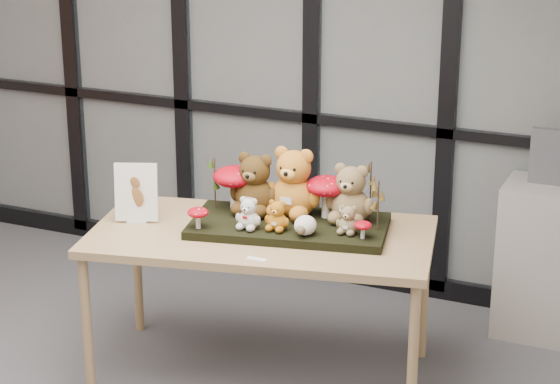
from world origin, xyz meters
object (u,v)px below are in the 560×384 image
at_px(bear_white_bow, 249,211).
at_px(mushroom_front_right, 363,229).
at_px(bear_pooh_yellow, 294,178).
at_px(mushroom_back_right, 326,195).
at_px(bear_brown_medium, 255,180).
at_px(plush_cream_hedgehog, 305,224).
at_px(mushroom_back_left, 235,186).
at_px(bear_beige_small, 348,218).
at_px(bear_tan_back, 351,190).
at_px(sign_holder, 136,195).
at_px(bear_small_yellow, 277,214).
at_px(display_table, 261,245).
at_px(diorama_tray, 289,226).
at_px(mushroom_front_left, 198,217).

bearing_deg(bear_white_bow, mushroom_front_right, -2.18).
height_order(bear_pooh_yellow, mushroom_back_right, bear_pooh_yellow).
distance_m(bear_brown_medium, plush_cream_hedgehog, 0.42).
xyz_separation_m(bear_pooh_yellow, mushroom_back_left, (-0.31, -0.05, -0.07)).
distance_m(bear_beige_small, mushroom_back_left, 0.67).
relative_size(bear_tan_back, bear_beige_small, 2.07).
bearing_deg(sign_holder, bear_brown_medium, 5.15).
xyz_separation_m(bear_small_yellow, plush_cream_hedgehog, (0.15, -0.01, -0.03)).
height_order(display_table, plush_cream_hedgehog, plush_cream_hedgehog).
relative_size(mushroom_back_right, sign_holder, 0.76).
distance_m(display_table, mushroom_back_left, 0.36).
bearing_deg(sign_holder, mushroom_back_left, 11.45).
relative_size(display_table, bear_pooh_yellow, 4.70).
bearing_deg(mushroom_front_right, sign_holder, -172.75).
xyz_separation_m(mushroom_back_right, sign_holder, (-0.90, -0.35, -0.01)).
relative_size(bear_pooh_yellow, sign_holder, 1.26).
xyz_separation_m(diorama_tray, bear_tan_back, (0.28, 0.14, 0.19)).
xyz_separation_m(bear_brown_medium, mushroom_back_right, (0.36, 0.08, -0.06)).
xyz_separation_m(bear_pooh_yellow, bear_beige_small, (0.35, -0.14, -0.12)).
height_order(bear_pooh_yellow, mushroom_front_right, bear_pooh_yellow).
bearing_deg(mushroom_back_left, bear_white_bow, -50.66).
bearing_deg(mushroom_back_right, sign_holder, -158.58).
relative_size(display_table, mushroom_front_right, 19.28).
bearing_deg(bear_beige_small, bear_white_bow, -176.04).
relative_size(bear_small_yellow, mushroom_back_right, 0.71).
distance_m(bear_small_yellow, bear_white_bow, 0.14).
relative_size(mushroom_back_right, mushroom_front_left, 2.02).
relative_size(mushroom_back_left, sign_holder, 0.81).
height_order(bear_small_yellow, mushroom_back_left, mushroom_back_left).
relative_size(bear_pooh_yellow, plush_cream_hedgehog, 3.65).
bearing_deg(bear_white_bow, mushroom_back_right, 34.10).
xyz_separation_m(bear_small_yellow, mushroom_front_right, (0.42, 0.06, -0.04)).
distance_m(display_table, bear_pooh_yellow, 0.38).
bearing_deg(bear_pooh_yellow, diorama_tray, -91.66).
xyz_separation_m(bear_brown_medium, mushroom_front_left, (-0.16, -0.32, -0.12)).
xyz_separation_m(bear_pooh_yellow, mushroom_front_right, (0.43, -0.17, -0.15)).
distance_m(bear_brown_medium, bear_white_bow, 0.25).
bearing_deg(bear_brown_medium, bear_white_bow, -85.11).
distance_m(display_table, diorama_tray, 0.17).
bearing_deg(bear_small_yellow, bear_brown_medium, 126.00).
distance_m(diorama_tray, mushroom_back_left, 0.37).
bearing_deg(diorama_tray, mushroom_back_left, 156.46).
distance_m(diorama_tray, bear_pooh_yellow, 0.25).
xyz_separation_m(bear_beige_small, mushroom_front_right, (0.09, -0.04, -0.03)).
xyz_separation_m(mushroom_back_right, mushroom_front_left, (-0.52, -0.40, -0.06)).
bearing_deg(mushroom_front_left, mushroom_back_right, 37.78).
distance_m(display_table, mushroom_front_right, 0.55).
bearing_deg(bear_brown_medium, diorama_tray, -28.48).
bearing_deg(bear_pooh_yellow, bear_brown_medium, -178.23).
bearing_deg(sign_holder, mushroom_back_right, -0.07).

